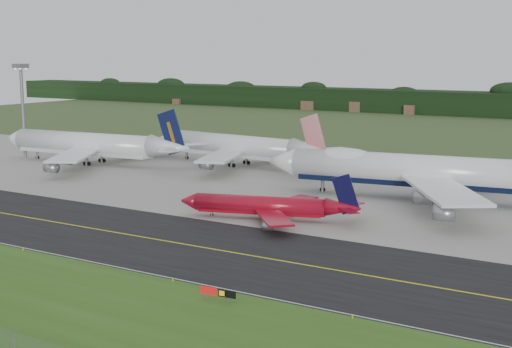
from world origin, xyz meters
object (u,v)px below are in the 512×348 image
object	(u,v)px
floodlight_mast	(22,93)
taxiway_sign	(218,292)
jet_ba_747	(424,171)
jet_red_737	(270,206)
jet_star_tail	(239,147)
jet_navy_gold	(93,145)

from	to	relation	value
floodlight_mast	taxiway_sign	bearing A→B (deg)	-31.61
jet_ba_747	floodlight_mast	world-z (taller)	floodlight_mast
jet_red_737	taxiway_sign	size ratio (longest dim) A/B	6.73
jet_ba_747	floodlight_mast	xyz separation A→B (m)	(-125.27, 0.11, 13.19)
jet_star_tail	floodlight_mast	world-z (taller)	floodlight_mast
jet_ba_747	floodlight_mast	distance (m)	125.96
jet_ba_747	taxiway_sign	size ratio (longest dim) A/B	14.40
floodlight_mast	jet_navy_gold	bearing A→B (deg)	1.65
jet_star_tail	floodlight_mast	size ratio (longest dim) A/B	2.15
jet_navy_gold	taxiway_sign	distance (m)	122.78
floodlight_mast	taxiway_sign	xyz separation A→B (m)	(123.51, -76.02, -18.30)
jet_red_737	taxiway_sign	world-z (taller)	jet_red_737
jet_navy_gold	jet_ba_747	bearing A→B (deg)	-0.54
jet_ba_747	jet_red_737	size ratio (longest dim) A/B	2.14
jet_ba_747	jet_navy_gold	world-z (taller)	jet_ba_747
jet_red_737	jet_star_tail	bearing A→B (deg)	127.82
jet_ba_747	floodlight_mast	size ratio (longest dim) A/B	2.60
jet_ba_747	jet_red_737	xyz separation A→B (m)	(-19.13, -33.08, -3.69)
jet_red_737	jet_star_tail	size ratio (longest dim) A/B	0.57
jet_ba_747	jet_navy_gold	distance (m)	97.44
jet_ba_747	jet_star_tail	bearing A→B (deg)	161.80
jet_navy_gold	floodlight_mast	world-z (taller)	floodlight_mast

